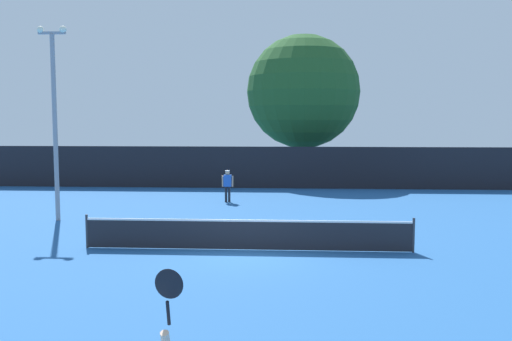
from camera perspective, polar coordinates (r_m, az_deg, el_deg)
The scene contains 9 objects.
ground_plane at distance 17.31m, azimuth -0.91°, elevation -8.27°, with size 120.00×120.00×0.00m, color #235693.
tennis_net at distance 17.20m, azimuth -0.91°, elevation -6.61°, with size 10.30×0.08×1.07m.
perimeter_fence at distance 32.44m, azimuth 1.15°, elevation 0.32°, with size 35.92×0.12×2.47m, color black.
player_receiving at distance 26.99m, azimuth -2.97°, elevation -1.29°, with size 0.57×0.23×1.57m.
tennis_ball at distance 20.25m, azimuth -1.90°, elevation -6.17°, with size 0.07×0.07×0.07m, color #CCE033.
light_pole at distance 23.35m, azimuth -20.22°, elevation 5.87°, with size 1.18×0.28×7.73m.
large_tree at distance 37.65m, azimuth 4.95°, elevation 8.17°, with size 7.67×7.67×9.79m.
parked_car_near at distance 40.10m, azimuth 10.95°, elevation 0.53°, with size 2.10×4.29×1.69m.
parked_car_mid at distance 39.02m, azimuth 15.55°, elevation 0.30°, with size 2.11×4.29×1.69m.
Camera 1 is at (1.27, -16.78, 4.07)m, focal length 38.47 mm.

